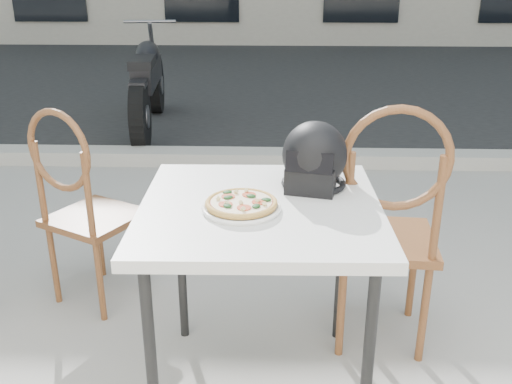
{
  "coord_description": "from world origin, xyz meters",
  "views": [
    {
      "loc": [
        -0.09,
        -1.79,
        1.64
      ],
      "look_at": [
        -0.16,
        0.11,
        0.88
      ],
      "focal_mm": 40.0,
      "sensor_mm": 36.0,
      "label": 1
    }
  ],
  "objects_px": {
    "cafe_chair_side": "(81,199)",
    "cafe_table_main": "(260,223)",
    "pizza": "(241,203)",
    "plate": "(241,208)",
    "helmet": "(314,159)",
    "motorcycle": "(148,85)",
    "cafe_chair_main": "(388,218)"
  },
  "relations": [
    {
      "from": "helmet",
      "to": "pizza",
      "type": "bearing_deg",
      "value": -125.2
    },
    {
      "from": "plate",
      "to": "cafe_chair_side",
      "type": "distance_m",
      "value": 1.1
    },
    {
      "from": "pizza",
      "to": "cafe_chair_side",
      "type": "distance_m",
      "value": 1.1
    },
    {
      "from": "cafe_chair_side",
      "to": "motorcycle",
      "type": "distance_m",
      "value": 3.41
    },
    {
      "from": "cafe_table_main",
      "to": "pizza",
      "type": "relative_size",
      "value": 2.74
    },
    {
      "from": "helmet",
      "to": "cafe_chair_side",
      "type": "bearing_deg",
      "value": 171.25
    },
    {
      "from": "helmet",
      "to": "cafe_chair_side",
      "type": "xyz_separation_m",
      "value": [
        -1.09,
        0.44,
        -0.36
      ]
    },
    {
      "from": "cafe_chair_main",
      "to": "cafe_chair_side",
      "type": "xyz_separation_m",
      "value": [
        -1.43,
        0.3,
        -0.06
      ]
    },
    {
      "from": "cafe_table_main",
      "to": "helmet",
      "type": "bearing_deg",
      "value": 41.78
    },
    {
      "from": "motorcycle",
      "to": "pizza",
      "type": "bearing_deg",
      "value": -79.08
    },
    {
      "from": "cafe_chair_side",
      "to": "plate",
      "type": "bearing_deg",
      "value": 169.09
    },
    {
      "from": "helmet",
      "to": "motorcycle",
      "type": "relative_size",
      "value": 0.14
    },
    {
      "from": "helmet",
      "to": "cafe_chair_main",
      "type": "distance_m",
      "value": 0.47
    },
    {
      "from": "plate",
      "to": "pizza",
      "type": "bearing_deg",
      "value": 55.4
    },
    {
      "from": "cafe_chair_side",
      "to": "cafe_table_main",
      "type": "bearing_deg",
      "value": 173.68
    },
    {
      "from": "cafe_chair_side",
      "to": "cafe_chair_main",
      "type": "bearing_deg",
      "value": -163.59
    },
    {
      "from": "cafe_table_main",
      "to": "cafe_chair_side",
      "type": "height_order",
      "value": "cafe_chair_side"
    },
    {
      "from": "pizza",
      "to": "motorcycle",
      "type": "bearing_deg",
      "value": 106.72
    },
    {
      "from": "helmet",
      "to": "cafe_chair_side",
      "type": "relative_size",
      "value": 0.3
    },
    {
      "from": "pizza",
      "to": "motorcycle",
      "type": "distance_m",
      "value": 4.26
    },
    {
      "from": "cafe_table_main",
      "to": "pizza",
      "type": "xyz_separation_m",
      "value": [
        -0.07,
        -0.06,
        0.1
      ]
    },
    {
      "from": "cafe_table_main",
      "to": "cafe_chair_main",
      "type": "relative_size",
      "value": 0.77
    },
    {
      "from": "plate",
      "to": "cafe_chair_main",
      "type": "distance_m",
      "value": 0.73
    },
    {
      "from": "cafe_table_main",
      "to": "pizza",
      "type": "bearing_deg",
      "value": -138.64
    },
    {
      "from": "pizza",
      "to": "cafe_chair_main",
      "type": "xyz_separation_m",
      "value": [
        0.6,
        0.37,
        -0.22
      ]
    },
    {
      "from": "cafe_chair_side",
      "to": "pizza",
      "type": "bearing_deg",
      "value": 169.1
    },
    {
      "from": "plate",
      "to": "cafe_table_main",
      "type": "bearing_deg",
      "value": 41.39
    },
    {
      "from": "pizza",
      "to": "cafe_chair_side",
      "type": "xyz_separation_m",
      "value": [
        -0.82,
        0.68,
        -0.27
      ]
    },
    {
      "from": "cafe_chair_main",
      "to": "motorcycle",
      "type": "bearing_deg",
      "value": -58.97
    },
    {
      "from": "pizza",
      "to": "cafe_chair_main",
      "type": "bearing_deg",
      "value": 31.74
    },
    {
      "from": "plate",
      "to": "helmet",
      "type": "height_order",
      "value": "helmet"
    },
    {
      "from": "helmet",
      "to": "cafe_chair_main",
      "type": "height_order",
      "value": "cafe_chair_main"
    }
  ]
}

